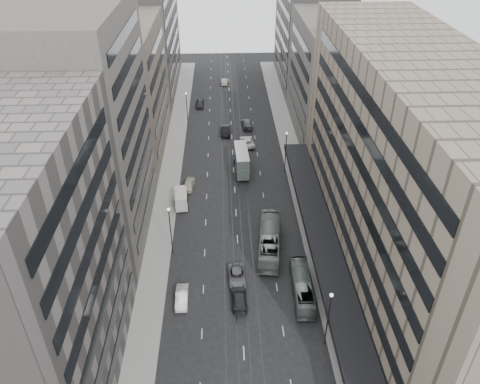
{
  "coord_description": "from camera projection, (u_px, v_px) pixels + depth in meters",
  "views": [
    {
      "loc": [
        -1.86,
        -41.2,
        46.01
      ],
      "look_at": [
        0.55,
        18.91,
        6.16
      ],
      "focal_mm": 35.0,
      "sensor_mm": 36.0,
      "label": 1
    }
  ],
  "objects": [
    {
      "name": "double_decker",
      "position": [
        242.0,
        160.0,
        87.94
      ],
      "size": [
        2.81,
        8.36,
        4.53
      ],
      "rotation": [
        0.0,
        0.0,
        0.04
      ],
      "color": "slate",
      "rests_on": "ground"
    },
    {
      "name": "ground",
      "position": [
        242.0,
        314.0,
        59.8
      ],
      "size": [
        220.0,
        220.0,
        0.0
      ],
      "primitive_type": "plane",
      "color": "black",
      "rests_on": "ground"
    },
    {
      "name": "sedan_9",
      "position": [
        224.0,
        81.0,
        127.65
      ],
      "size": [
        1.63,
        4.42,
        1.45
      ],
      "primitive_type": "imported",
      "rotation": [
        0.0,
        0.0,
        3.12
      ],
      "color": "#B2A693",
      "rests_on": "ground"
    },
    {
      "name": "lamp_left_near",
      "position": [
        170.0,
        226.0,
        66.59
      ],
      "size": [
        0.44,
        0.44,
        8.32
      ],
      "color": "#262628",
      "rests_on": "ground"
    },
    {
      "name": "sedan_4",
      "position": [
        189.0,
        185.0,
        83.89
      ],
      "size": [
        2.27,
        4.69,
        1.54
      ],
      "primitive_type": "imported",
      "rotation": [
        0.0,
        0.0,
        -0.1
      ],
      "color": "#BEB89D",
      "rests_on": "ground"
    },
    {
      "name": "panel_van",
      "position": [
        181.0,
        199.0,
        78.82
      ],
      "size": [
        2.53,
        4.64,
        2.82
      ],
      "rotation": [
        0.0,
        0.0,
        0.09
      ],
      "color": "beige",
      "rests_on": "ground"
    },
    {
      "name": "bus_far",
      "position": [
        269.0,
        240.0,
        69.35
      ],
      "size": [
        4.32,
        12.58,
        3.43
      ],
      "primitive_type": "imported",
      "rotation": [
        0.0,
        0.0,
        3.02
      ],
      "color": "gray",
      "rests_on": "ground"
    },
    {
      "name": "sidewalk_left",
      "position": [
        172.0,
        167.0,
        90.59
      ],
      "size": [
        4.0,
        125.0,
        0.15
      ],
      "primitive_type": "cube",
      "color": "gray",
      "rests_on": "ground"
    },
    {
      "name": "sedan_1",
      "position": [
        182.0,
        297.0,
        61.16
      ],
      "size": [
        1.61,
        4.52,
        1.49
      ],
      "primitive_type": "imported",
      "rotation": [
        0.0,
        0.0,
        0.01
      ],
      "color": "silver",
      "rests_on": "ground"
    },
    {
      "name": "lamp_right_far",
      "position": [
        286.0,
        147.0,
        86.4
      ],
      "size": [
        0.44,
        0.44,
        8.32
      ],
      "color": "#262628",
      "rests_on": "ground"
    },
    {
      "name": "building_left_c",
      "position": [
        121.0,
        90.0,
        90.49
      ],
      "size": [
        15.0,
        28.0,
        25.0
      ],
      "primitive_type": "cube",
      "color": "#786D5D",
      "rests_on": "ground"
    },
    {
      "name": "lamp_right_near",
      "position": [
        329.0,
        313.0,
        53.08
      ],
      "size": [
        0.44,
        0.44,
        8.32
      ],
      "color": "#262628",
      "rests_on": "ground"
    },
    {
      "name": "building_left_a",
      "position": [
        18.0,
        276.0,
        44.13
      ],
      "size": [
        15.0,
        28.0,
        30.0
      ],
      "primitive_type": "cube",
      "color": "slate",
      "rests_on": "ground"
    },
    {
      "name": "sedan_3",
      "position": [
        239.0,
        298.0,
        61.02
      ],
      "size": [
        2.15,
        5.06,
        1.46
      ],
      "primitive_type": "imported",
      "rotation": [
        0.0,
        0.0,
        3.16
      ],
      "color": "black",
      "rests_on": "ground"
    },
    {
      "name": "building_right_mid",
      "position": [
        334.0,
        79.0,
        97.2
      ],
      "size": [
        15.0,
        28.0,
        24.0
      ],
      "primitive_type": "cube",
      "color": "#514D47",
      "rests_on": "ground"
    },
    {
      "name": "building_left_d",
      "position": [
        143.0,
        36.0,
        117.15
      ],
      "size": [
        15.0,
        38.0,
        28.0
      ],
      "primitive_type": "cube",
      "color": "slate",
      "rests_on": "ground"
    },
    {
      "name": "lamp_left_far",
      "position": [
        187.0,
        106.0,
        102.41
      ],
      "size": [
        0.44,
        0.44,
        8.32
      ],
      "color": "#262628",
      "rests_on": "ground"
    },
    {
      "name": "sedan_5",
      "position": [
        225.0,
        131.0,
        102.04
      ],
      "size": [
        1.77,
        5.07,
        1.67
      ],
      "primitive_type": "imported",
      "rotation": [
        0.0,
        0.0,
        -0.0
      ],
      "color": "black",
      "rests_on": "ground"
    },
    {
      "name": "sedan_7",
      "position": [
        247.0,
        124.0,
        105.13
      ],
      "size": [
        2.65,
        5.71,
        1.62
      ],
      "primitive_type": "imported",
      "rotation": [
        0.0,
        0.0,
        3.21
      ],
      "color": "#545557",
      "rests_on": "ground"
    },
    {
      "name": "building_left_b",
      "position": [
        83.0,
        131.0,
        65.52
      ],
      "size": [
        15.0,
        26.0,
        34.0
      ],
      "primitive_type": "cube",
      "color": "#514D47",
      "rests_on": "ground"
    },
    {
      "name": "sedan_6",
      "position": [
        247.0,
        141.0,
        97.88
      ],
      "size": [
        3.23,
        5.94,
        1.58
      ],
      "primitive_type": "imported",
      "rotation": [
        0.0,
        0.0,
        3.25
      ],
      "color": "white",
      "rests_on": "ground"
    },
    {
      "name": "building_right_far",
      "position": [
        311.0,
        31.0,
        121.09
      ],
      "size": [
        15.0,
        32.0,
        28.0
      ],
      "primitive_type": "cube",
      "color": "slate",
      "rests_on": "ground"
    },
    {
      "name": "sedan_2",
      "position": [
        237.0,
        276.0,
        64.44
      ],
      "size": [
        2.57,
        5.22,
        1.43
      ],
      "primitive_type": "imported",
      "rotation": [
        0.0,
        0.0,
        0.04
      ],
      "color": "slate",
      "rests_on": "ground"
    },
    {
      "name": "sidewalk_right",
      "position": [
        295.0,
        164.0,
        91.39
      ],
      "size": [
        4.0,
        125.0,
        0.15
      ],
      "primitive_type": "cube",
      "color": "gray",
      "rests_on": "ground"
    },
    {
      "name": "bus_near",
      "position": [
        302.0,
        287.0,
        61.84
      ],
      "size": [
        2.69,
        10.11,
        2.79
      ],
      "primitive_type": "imported",
      "rotation": [
        0.0,
        0.0,
        3.11
      ],
      "color": "slate",
      "rests_on": "ground"
    },
    {
      "name": "sedan_8",
      "position": [
        200.0,
        103.0,
        114.75
      ],
      "size": [
        2.03,
        4.84,
        1.64
      ],
      "primitive_type": "imported",
      "rotation": [
        0.0,
        0.0,
        -0.02
      ],
      "color": "#28282B",
      "rests_on": "ground"
    },
    {
      "name": "department_store",
      "position": [
        409.0,
        178.0,
        58.92
      ],
      "size": [
        19.2,
        60.0,
        30.0
      ],
      "color": "gray",
      "rests_on": "ground"
    }
  ]
}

